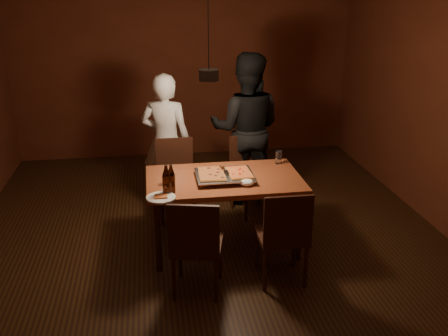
{
  "coord_description": "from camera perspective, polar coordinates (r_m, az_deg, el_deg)",
  "views": [
    {
      "loc": [
        -0.55,
        -4.47,
        2.54
      ],
      "look_at": [
        0.14,
        -0.01,
        0.85
      ],
      "focal_mm": 40.0,
      "sensor_mm": 36.0,
      "label": 1
    }
  ],
  "objects": [
    {
      "name": "room_shell",
      "position": [
        4.65,
        -1.71,
        6.33
      ],
      "size": [
        6.0,
        6.0,
        6.0
      ],
      "color": "#37210F",
      "rests_on": "ground"
    },
    {
      "name": "chair_near_left",
      "position": [
        4.18,
        -3.28,
        -8.11
      ],
      "size": [
        0.5,
        0.5,
        0.49
      ],
      "rotation": [
        0.0,
        0.0,
        -0.23
      ],
      "color": "#38190F",
      "rests_on": "floor"
    },
    {
      "name": "diner_dark",
      "position": [
        5.93,
        2.53,
        4.47
      ],
      "size": [
        1.02,
        0.89,
        1.8
      ],
      "primitive_type": "imported",
      "rotation": [
        0.0,
        0.0,
        2.88
      ],
      "color": "black",
      "rests_on": "floor"
    },
    {
      "name": "chair_near_right",
      "position": [
        4.36,
        6.91,
        -6.99
      ],
      "size": [
        0.42,
        0.42,
        0.49
      ],
      "rotation": [
        0.0,
        0.0,
        -0.01
      ],
      "color": "#38190F",
      "rests_on": "floor"
    },
    {
      "name": "dining_table",
      "position": [
        4.88,
        0.0,
        -1.91
      ],
      "size": [
        1.5,
        0.9,
        0.75
      ],
      "color": "#9B4927",
      "rests_on": "floor"
    },
    {
      "name": "beer_bottle_a",
      "position": [
        4.46,
        -6.6,
        -1.36
      ],
      "size": [
        0.07,
        0.07,
        0.28
      ],
      "color": "black",
      "rests_on": "dining_table"
    },
    {
      "name": "diner_white",
      "position": [
        5.84,
        -6.63,
        3.02
      ],
      "size": [
        0.67,
        0.54,
        1.59
      ],
      "primitive_type": "imported",
      "rotation": [
        0.0,
        0.0,
        2.83
      ],
      "color": "silver",
      "rests_on": "floor"
    },
    {
      "name": "beer_bottle_b",
      "position": [
        4.49,
        -6.05,
        -1.22
      ],
      "size": [
        0.07,
        0.07,
        0.27
      ],
      "color": "black",
      "rests_on": "dining_table"
    },
    {
      "name": "spatula",
      "position": [
        4.82,
        0.06,
        -0.48
      ],
      "size": [
        0.11,
        0.25,
        0.04
      ],
      "primitive_type": null,
      "rotation": [
        0.0,
        0.0,
        0.1
      ],
      "color": "silver",
      "rests_on": "pizza_tray"
    },
    {
      "name": "pendant_lamp",
      "position": [
        4.57,
        -1.75,
        10.71
      ],
      "size": [
        0.18,
        0.18,
        1.1
      ],
      "color": "black",
      "rests_on": "ceiling"
    },
    {
      "name": "pizza_meat",
      "position": [
        4.79,
        -1.4,
        -0.65
      ],
      "size": [
        0.27,
        0.4,
        0.02
      ],
      "primitive_type": "cube",
      "rotation": [
        0.0,
        0.0,
        -0.04
      ],
      "color": "maroon",
      "rests_on": "pizza_tray"
    },
    {
      "name": "napkin",
      "position": [
        4.66,
        2.63,
        -1.68
      ],
      "size": [
        0.14,
        0.11,
        0.06
      ],
      "primitive_type": "ellipsoid",
      "color": "white",
      "rests_on": "dining_table"
    },
    {
      "name": "plate_slice",
      "position": [
        4.42,
        -7.22,
        -3.37
      ],
      "size": [
        0.26,
        0.26,
        0.03
      ],
      "color": "white",
      "rests_on": "dining_table"
    },
    {
      "name": "water_glass_left",
      "position": [
        4.71,
        -6.34,
        -1.16
      ],
      "size": [
        0.07,
        0.07,
        0.12
      ],
      "primitive_type": "cylinder",
      "color": "silver",
      "rests_on": "dining_table"
    },
    {
      "name": "pizza_cheese",
      "position": [
        4.83,
        1.77,
        -0.51
      ],
      "size": [
        0.23,
        0.36,
        0.02
      ],
      "primitive_type": "cube",
      "rotation": [
        0.0,
        0.0,
        0.04
      ],
      "color": "gold",
      "rests_on": "pizza_tray"
    },
    {
      "name": "chair_far_right",
      "position": [
        5.76,
        2.98,
        0.16
      ],
      "size": [
        0.52,
        0.52,
        0.49
      ],
      "rotation": [
        0.0,
        0.0,
        3.43
      ],
      "color": "#38190F",
      "rests_on": "floor"
    },
    {
      "name": "pizza_tray",
      "position": [
        4.81,
        0.07,
        -1.0
      ],
      "size": [
        0.57,
        0.47,
        0.05
      ],
      "primitive_type": "cube",
      "rotation": [
        0.0,
        0.0,
        -0.04
      ],
      "color": "silver",
      "rests_on": "dining_table"
    },
    {
      "name": "water_glass_right",
      "position": [
        5.24,
        6.26,
        1.23
      ],
      "size": [
        0.07,
        0.07,
        0.14
      ],
      "primitive_type": "cylinder",
      "color": "silver",
      "rests_on": "dining_table"
    },
    {
      "name": "chair_far_left",
      "position": [
        5.65,
        -5.56,
        -0.35
      ],
      "size": [
        0.43,
        0.43,
        0.49
      ],
      "rotation": [
        0.0,
        0.0,
        3.16
      ],
      "color": "#38190F",
      "rests_on": "floor"
    }
  ]
}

